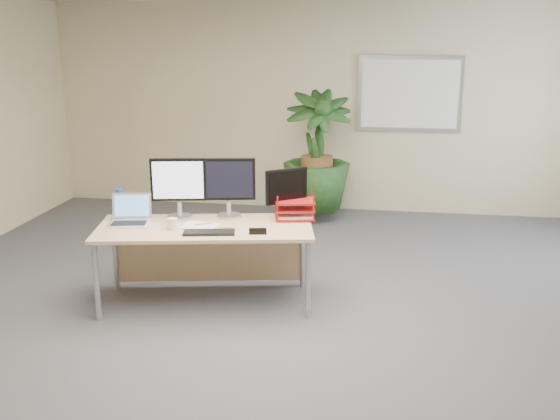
% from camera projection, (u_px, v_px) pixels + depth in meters
% --- Properties ---
extents(floor, '(8.00, 8.00, 0.00)m').
position_uv_depth(floor, '(258.00, 347.00, 4.70)').
color(floor, '#444549').
rests_on(floor, ground).
extents(back_wall, '(7.00, 0.04, 2.70)m').
position_uv_depth(back_wall, '(315.00, 108.00, 8.14)').
color(back_wall, '#C7B58D').
rests_on(back_wall, floor).
extents(whiteboard, '(1.30, 0.04, 0.95)m').
position_uv_depth(whiteboard, '(410.00, 94.00, 7.87)').
color(whiteboard, '#B0B1B5').
rests_on(whiteboard, back_wall).
extents(desk, '(1.93, 1.09, 0.70)m').
position_uv_depth(desk, '(206.00, 239.00, 5.43)').
color(desk, tan).
rests_on(desk, floor).
extents(floor_plant, '(1.00, 1.00, 1.50)m').
position_uv_depth(floor_plant, '(317.00, 162.00, 7.70)').
color(floor_plant, '#123312').
rests_on(floor_plant, floor).
extents(monitor_left, '(0.48, 0.22, 0.54)m').
position_uv_depth(monitor_left, '(179.00, 184.00, 5.45)').
color(monitor_left, '#B0B0B4').
rests_on(monitor_left, desk).
extents(monitor_right, '(0.48, 0.22, 0.53)m').
position_uv_depth(monitor_right, '(228.00, 184.00, 5.48)').
color(monitor_right, '#B0B0B4').
rests_on(monitor_right, desk).
extents(monitor_dark, '(0.34, 0.26, 0.44)m').
position_uv_depth(monitor_dark, '(287.00, 190.00, 5.48)').
color(monitor_dark, '#B0B0B4').
rests_on(monitor_dark, desk).
extents(laptop, '(0.39, 0.35, 0.24)m').
position_uv_depth(laptop, '(130.00, 216.00, 5.38)').
color(laptop, silver).
rests_on(laptop, desk).
extents(keyboard, '(0.44, 0.22, 0.02)m').
position_uv_depth(keyboard, '(209.00, 232.00, 5.09)').
color(keyboard, black).
rests_on(keyboard, desk).
extents(coffee_mug, '(0.12, 0.08, 0.09)m').
position_uv_depth(coffee_mug, '(172.00, 224.00, 5.21)').
color(coffee_mug, silver).
rests_on(coffee_mug, desk).
extents(spiral_notebook, '(0.31, 0.25, 0.01)m').
position_uv_depth(spiral_notebook, '(200.00, 226.00, 5.28)').
color(spiral_notebook, silver).
rests_on(spiral_notebook, desk).
extents(orange_pen, '(0.14, 0.08, 0.01)m').
position_uv_depth(orange_pen, '(204.00, 224.00, 5.31)').
color(orange_pen, orange).
rests_on(orange_pen, spiral_notebook).
extents(yellow_highlighter, '(0.12, 0.03, 0.02)m').
position_uv_depth(yellow_highlighter, '(225.00, 227.00, 5.25)').
color(yellow_highlighter, yellow).
rests_on(yellow_highlighter, desk).
extents(water_bottle, '(0.07, 0.07, 0.27)m').
position_uv_depth(water_bottle, '(120.00, 204.00, 5.51)').
color(water_bottle, silver).
rests_on(water_bottle, desk).
extents(letter_tray, '(0.38, 0.32, 0.16)m').
position_uv_depth(letter_tray, '(295.00, 210.00, 5.50)').
color(letter_tray, maroon).
rests_on(letter_tray, desk).
extents(stapler, '(0.15, 0.06, 0.05)m').
position_uv_depth(stapler, '(258.00, 231.00, 5.08)').
color(stapler, black).
rests_on(stapler, desk).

